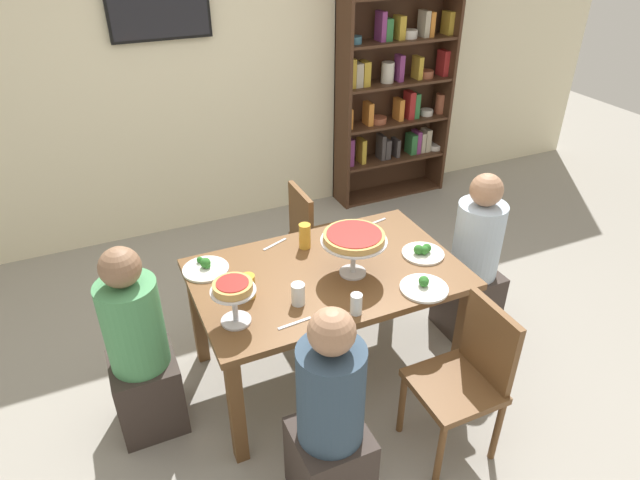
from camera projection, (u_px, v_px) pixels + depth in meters
name	position (u px, v px, depth m)	size (l,w,h in m)	color
ground_plane	(327.00, 368.00, 3.47)	(12.00, 12.00, 0.00)	gray
rear_partition	(213.00, 63.00, 4.44)	(8.00, 0.12, 2.80)	beige
dining_table	(327.00, 285.00, 3.13)	(1.49, 0.93, 0.74)	brown
bookshelf	(396.00, 77.00, 4.99)	(1.14, 0.30, 2.21)	#422819
television	(159.00, 9.00, 4.01)	(0.75, 0.05, 0.43)	black
diner_head_east	(473.00, 268.00, 3.55)	(0.34, 0.34, 1.15)	#382D28
diner_near_left	(330.00, 426.00, 2.47)	(0.34, 0.34, 1.15)	#382D28
diner_head_west	(140.00, 356.00, 2.86)	(0.34, 0.34, 1.15)	#382D28
chair_far_right	(316.00, 237.00, 3.89)	(0.40, 0.40, 0.87)	brown
chair_near_right	(467.00, 374.00, 2.76)	(0.40, 0.40, 0.87)	brown
deep_dish_pizza_stand	(354.00, 240.00, 2.95)	(0.36, 0.36, 0.26)	silver
personal_pizza_stand	(233.00, 292.00, 2.62)	(0.22, 0.22, 0.24)	silver
salad_plate_near_diner	(423.00, 252.00, 3.21)	(0.25, 0.25, 0.07)	white
salad_plate_far_diner	(424.00, 287.00, 2.93)	(0.26, 0.26, 0.07)	white
salad_plate_spare	(206.00, 268.00, 3.08)	(0.26, 0.26, 0.07)	white
beer_glass_amber_tall	(305.00, 236.00, 3.26)	(0.07, 0.07, 0.16)	gold
beer_glass_amber_short	(248.00, 286.00, 2.85)	(0.07, 0.07, 0.13)	gold
water_glass_clear_near	(353.00, 233.00, 3.34)	(0.06, 0.06, 0.10)	white
water_glass_clear_far	(298.00, 294.00, 2.80)	(0.07, 0.07, 0.12)	white
water_glass_clear_spare	(356.00, 304.00, 2.74)	(0.06, 0.06, 0.11)	white
cutlery_fork_near	(275.00, 244.00, 3.32)	(0.18, 0.02, 0.01)	silver
cutlery_knife_near	(375.00, 223.00, 3.55)	(0.18, 0.02, 0.01)	silver
cutlery_fork_far	(295.00, 323.00, 2.70)	(0.18, 0.02, 0.01)	silver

